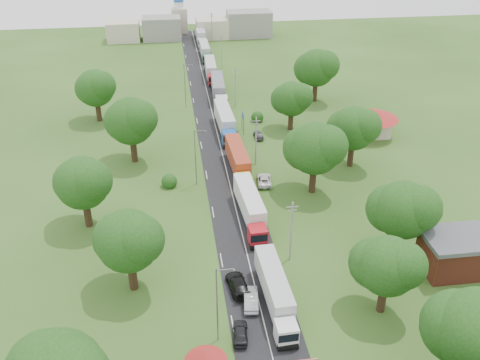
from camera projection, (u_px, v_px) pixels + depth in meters
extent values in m
plane|color=#2B4B19|center=(242.00, 233.00, 77.09)|extent=(260.00, 260.00, 0.00)
cube|color=black|center=(226.00, 168.00, 94.36)|extent=(8.00, 200.00, 0.04)
cone|color=maroon|center=(206.00, 358.00, 53.21)|extent=(4.40, 4.40, 1.10)
cylinder|color=slate|center=(244.00, 125.00, 105.92)|extent=(0.12, 0.12, 4.00)
cylinder|color=slate|center=(242.00, 121.00, 107.99)|extent=(0.12, 0.12, 4.00)
cube|color=navy|center=(243.00, 115.00, 106.17)|extent=(0.06, 3.00, 1.00)
cube|color=silver|center=(243.00, 115.00, 106.17)|extent=(0.07, 3.10, 0.06)
cylinder|color=gray|center=(291.00, 232.00, 69.50)|extent=(0.24, 0.24, 9.00)
cube|color=gray|center=(293.00, 207.00, 67.64)|extent=(1.60, 0.10, 0.10)
cube|color=gray|center=(292.00, 210.00, 67.88)|extent=(1.20, 0.10, 0.10)
cylinder|color=gray|center=(256.00, 141.00, 93.68)|extent=(0.24, 0.24, 9.00)
cube|color=gray|center=(256.00, 121.00, 91.81)|extent=(1.60, 0.10, 0.10)
cube|color=gray|center=(256.00, 124.00, 92.06)|extent=(1.20, 0.10, 0.10)
cylinder|color=gray|center=(235.00, 87.00, 117.85)|extent=(0.24, 0.24, 9.00)
cube|color=gray|center=(235.00, 71.00, 115.99)|extent=(1.60, 0.10, 0.10)
cube|color=gray|center=(235.00, 73.00, 116.24)|extent=(1.20, 0.10, 0.10)
cylinder|color=gray|center=(222.00, 52.00, 142.03)|extent=(0.24, 0.24, 9.00)
cube|color=gray|center=(221.00, 38.00, 140.17)|extent=(1.60, 0.10, 0.10)
cube|color=gray|center=(221.00, 40.00, 140.41)|extent=(1.20, 0.10, 0.10)
cylinder|color=gray|center=(212.00, 27.00, 166.21)|extent=(0.24, 0.24, 9.00)
cube|color=gray|center=(212.00, 15.00, 164.35)|extent=(1.60, 0.10, 0.10)
cube|color=gray|center=(212.00, 16.00, 164.59)|extent=(1.20, 0.10, 0.10)
cylinder|color=slate|center=(217.00, 305.00, 56.71)|extent=(0.16, 0.16, 10.00)
cube|color=slate|center=(225.00, 270.00, 54.51)|extent=(1.80, 0.10, 0.10)
cube|color=slate|center=(233.00, 270.00, 54.68)|extent=(0.50, 0.22, 0.15)
cylinder|color=slate|center=(195.00, 158.00, 86.93)|extent=(0.16, 0.16, 10.00)
cube|color=slate|center=(200.00, 131.00, 84.73)|extent=(1.80, 0.10, 0.10)
cube|color=slate|center=(205.00, 131.00, 84.90)|extent=(0.50, 0.22, 0.15)
cylinder|color=slate|center=(185.00, 86.00, 117.15)|extent=(0.16, 0.16, 10.00)
cube|color=slate|center=(188.00, 65.00, 114.96)|extent=(1.80, 0.10, 0.10)
cube|color=slate|center=(192.00, 66.00, 115.13)|extent=(0.50, 0.22, 0.15)
sphere|color=#163F11|center=(479.00, 332.00, 49.50)|extent=(8.40, 8.40, 8.40)
sphere|color=#163F11|center=(458.00, 327.00, 50.94)|extent=(7.20, 7.20, 7.20)
cylinder|color=#382616|center=(382.00, 298.00, 62.28)|extent=(1.04, 1.04, 3.85)
sphere|color=#163F11|center=(388.00, 266.00, 59.99)|extent=(7.00, 7.00, 7.00)
sphere|color=#163F11|center=(403.00, 265.00, 58.91)|extent=(5.50, 5.50, 5.50)
sphere|color=#163F11|center=(375.00, 263.00, 61.20)|extent=(6.00, 6.00, 6.00)
cylinder|color=#382616|center=(398.00, 242.00, 71.55)|extent=(1.08, 1.08, 4.20)
sphere|color=#163F11|center=(403.00, 210.00, 69.04)|extent=(7.70, 7.70, 7.70)
sphere|color=#163F11|center=(418.00, 208.00, 67.85)|extent=(6.05, 6.05, 6.05)
sphere|color=#163F11|center=(391.00, 208.00, 70.37)|extent=(6.60, 6.60, 6.60)
cylinder|color=#382616|center=(313.00, 179.00, 86.17)|extent=(1.12, 1.12, 4.55)
sphere|color=#163F11|center=(315.00, 148.00, 83.44)|extent=(8.40, 8.40, 8.40)
sphere|color=#163F11|center=(327.00, 146.00, 82.14)|extent=(6.60, 6.60, 6.60)
sphere|color=#163F11|center=(305.00, 148.00, 84.88)|extent=(7.20, 7.20, 7.20)
cylinder|color=#382616|center=(351.00, 155.00, 94.24)|extent=(1.08, 1.08, 4.20)
sphere|color=#163F11|center=(354.00, 128.00, 91.73)|extent=(7.70, 7.70, 7.70)
sphere|color=#163F11|center=(364.00, 126.00, 90.55)|extent=(6.05, 6.05, 6.05)
sphere|color=#163F11|center=(345.00, 128.00, 93.06)|extent=(6.60, 6.60, 6.60)
cylinder|color=#382616|center=(291.00, 121.00, 108.17)|extent=(1.04, 1.04, 3.85)
sphere|color=#163F11|center=(292.00, 99.00, 105.88)|extent=(7.00, 7.00, 7.00)
sphere|color=#163F11|center=(299.00, 97.00, 104.80)|extent=(5.50, 5.50, 5.50)
sphere|color=#163F11|center=(285.00, 99.00, 107.08)|extent=(6.00, 6.00, 6.00)
cylinder|color=#382616|center=(315.00, 92.00, 122.03)|extent=(1.12, 1.12, 4.55)
sphere|color=#163F11|center=(317.00, 68.00, 119.30)|extent=(8.40, 8.40, 8.40)
sphere|color=#163F11|center=(325.00, 65.00, 118.00)|extent=(6.60, 6.60, 6.60)
sphere|color=#163F11|center=(310.00, 69.00, 120.74)|extent=(7.20, 7.20, 7.20)
cylinder|color=#382616|center=(133.00, 275.00, 65.62)|extent=(1.08, 1.08, 4.20)
sphere|color=#163F11|center=(128.00, 241.00, 63.11)|extent=(7.70, 7.70, 7.70)
sphere|color=#163F11|center=(139.00, 240.00, 61.92)|extent=(6.05, 6.05, 6.05)
sphere|color=#163F11|center=(120.00, 239.00, 64.43)|extent=(6.60, 6.60, 6.60)
cylinder|color=#382616|center=(87.00, 213.00, 77.73)|extent=(1.08, 1.08, 4.20)
sphere|color=#163F11|center=(82.00, 183.00, 75.22)|extent=(7.70, 7.70, 7.70)
sphere|color=#163F11|center=(91.00, 181.00, 74.03)|extent=(6.05, 6.05, 6.05)
sphere|color=#163F11|center=(76.00, 182.00, 76.54)|extent=(6.60, 6.60, 6.60)
cylinder|color=#382616|center=(134.00, 150.00, 95.64)|extent=(1.12, 1.12, 4.55)
sphere|color=#163F11|center=(131.00, 121.00, 92.90)|extent=(8.40, 8.40, 8.40)
sphere|color=#163F11|center=(139.00, 118.00, 91.61)|extent=(6.60, 6.60, 6.60)
sphere|color=#163F11|center=(124.00, 121.00, 94.35)|extent=(7.20, 7.20, 7.20)
cylinder|color=#382616|center=(99.00, 111.00, 112.03)|extent=(1.08, 1.08, 4.20)
sphere|color=#163F11|center=(95.00, 88.00, 109.52)|extent=(7.70, 7.70, 7.70)
sphere|color=#163F11|center=(101.00, 86.00, 108.33)|extent=(6.05, 6.05, 6.05)
sphere|color=#163F11|center=(91.00, 89.00, 110.84)|extent=(6.60, 6.60, 6.60)
cube|color=maroon|center=(455.00, 255.00, 68.72)|extent=(8.00, 6.00, 4.60)
cube|color=#47494F|center=(459.00, 239.00, 67.45)|extent=(8.60, 6.60, 0.60)
cube|color=beige|center=(370.00, 126.00, 105.62)|extent=(7.00, 5.00, 4.00)
cone|color=maroon|center=(372.00, 112.00, 104.20)|extent=(10.08, 10.08, 1.80)
cube|color=gray|center=(162.00, 28.00, 169.15)|extent=(12.00, 8.00, 7.00)
cube|color=beige|center=(212.00, 28.00, 171.32)|extent=(10.00, 8.00, 6.00)
cube|color=gray|center=(249.00, 24.00, 172.27)|extent=(14.00, 8.00, 8.00)
cube|color=beige|center=(123.00, 31.00, 167.96)|extent=(10.00, 8.00, 6.00)
cube|color=beige|center=(180.00, 20.00, 176.54)|extent=(5.00, 5.00, 8.00)
cylinder|color=silver|center=(179.00, 5.00, 174.09)|extent=(3.20, 3.20, 2.00)
sphere|color=#2659B2|center=(179.00, 0.00, 173.30)|extent=(3.40, 3.40, 3.40)
cube|color=white|center=(286.00, 333.00, 58.01)|extent=(2.42, 2.42, 2.44)
cube|color=black|center=(289.00, 338.00, 56.82)|extent=(2.25, 0.10, 1.08)
cube|color=slate|center=(288.00, 347.00, 57.52)|extent=(2.16, 0.32, 0.34)
cube|color=slate|center=(274.00, 296.00, 64.31)|extent=(2.63, 11.31, 0.29)
cube|color=#BBBBC0|center=(274.00, 283.00, 63.70)|extent=(2.83, 11.61, 2.93)
cylinder|color=black|center=(288.00, 346.00, 57.76)|extent=(2.30, 0.98, 0.98)
cylinder|color=black|center=(284.00, 334.00, 59.28)|extent=(2.30, 0.98, 0.98)
cylinder|color=black|center=(269.00, 279.00, 67.38)|extent=(2.30, 0.98, 0.98)
cylinder|color=black|center=(266.00, 272.00, 68.65)|extent=(2.30, 0.98, 0.98)
cube|color=#B5141E|center=(258.00, 235.00, 73.74)|extent=(2.61, 2.61, 2.58)
cube|color=black|center=(259.00, 239.00, 72.48)|extent=(2.37, 0.15, 1.13)
cube|color=slate|center=(259.00, 247.00, 73.22)|extent=(2.28, 0.38, 0.36)
cube|color=slate|center=(250.00, 212.00, 80.38)|extent=(3.04, 11.97, 0.31)
cube|color=silver|center=(249.00, 201.00, 79.73)|extent=(3.27, 12.30, 3.09)
cylinder|color=black|center=(259.00, 246.00, 73.47)|extent=(2.42, 1.03, 1.03)
cylinder|color=black|center=(256.00, 238.00, 75.07)|extent=(2.42, 1.03, 1.03)
cylinder|color=black|center=(246.00, 201.00, 83.62)|extent=(2.42, 1.03, 1.03)
cylinder|color=black|center=(245.00, 196.00, 84.95)|extent=(2.42, 1.03, 1.03)
cube|color=yellow|center=(244.00, 182.00, 86.76)|extent=(2.57, 2.57, 2.58)
cube|color=black|center=(245.00, 184.00, 85.50)|extent=(2.37, 0.11, 1.13)
cube|color=slate|center=(245.00, 191.00, 86.24)|extent=(2.28, 0.34, 0.36)
cube|color=slate|center=(238.00, 166.00, 93.39)|extent=(2.84, 11.94, 0.31)
cube|color=#9B331C|center=(237.00, 156.00, 92.75)|extent=(3.06, 12.26, 3.09)
cylinder|color=black|center=(244.00, 191.00, 86.49)|extent=(2.42, 1.03, 1.03)
cylinder|color=black|center=(243.00, 185.00, 88.09)|extent=(2.42, 1.03, 1.03)
cylinder|color=black|center=(235.00, 158.00, 96.64)|extent=(2.42, 1.03, 1.03)
cylinder|color=black|center=(234.00, 154.00, 97.97)|extent=(2.42, 1.03, 1.03)
cube|color=#1A53A1|center=(229.00, 138.00, 101.44)|extent=(2.65, 2.65, 2.69)
cube|color=black|center=(230.00, 139.00, 100.13)|extent=(2.47, 0.09, 1.18)
cube|color=slate|center=(230.00, 146.00, 100.90)|extent=(2.37, 0.32, 0.38)
cube|color=slate|center=(225.00, 126.00, 108.36)|extent=(2.83, 12.43, 0.32)
cube|color=silver|center=(224.00, 117.00, 107.69)|extent=(3.06, 12.76, 3.23)
cylinder|color=black|center=(230.00, 146.00, 101.16)|extent=(2.53, 1.08, 1.08)
cylinder|color=black|center=(229.00, 141.00, 102.83)|extent=(2.53, 1.08, 1.08)
cylinder|color=black|center=(223.00, 121.00, 111.74)|extent=(2.53, 1.08, 1.08)
cylinder|color=black|center=(222.00, 118.00, 113.13)|extent=(2.53, 1.08, 1.08)
cube|color=silver|center=(222.00, 102.00, 117.88)|extent=(2.71, 2.71, 2.69)
cube|color=black|center=(222.00, 103.00, 116.57)|extent=(2.48, 0.15, 1.19)
cube|color=slate|center=(222.00, 109.00, 117.33)|extent=(2.38, 0.37, 0.38)
cube|color=slate|center=(218.00, 94.00, 124.81)|extent=(3.10, 12.50, 0.32)
cube|color=slate|center=(218.00, 86.00, 124.14)|extent=(3.34, 12.84, 3.23)
cylinder|color=black|center=(222.00, 109.00, 117.59)|extent=(2.53, 1.08, 1.08)
cylinder|color=black|center=(221.00, 105.00, 119.27)|extent=(2.53, 1.08, 1.08)
cylinder|color=black|center=(217.00, 90.00, 128.20)|extent=(2.53, 1.08, 1.08)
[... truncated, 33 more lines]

